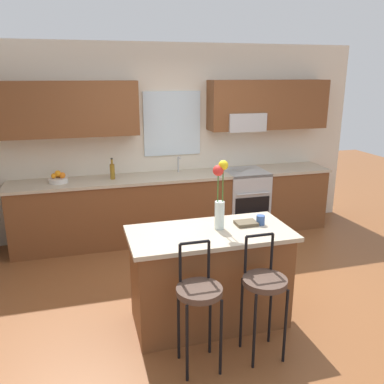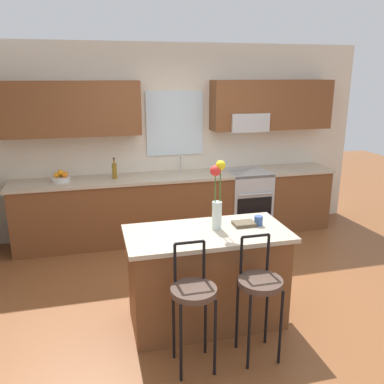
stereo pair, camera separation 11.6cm
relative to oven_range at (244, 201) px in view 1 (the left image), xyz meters
name	(u,v)px [view 1 (the left image)]	position (x,y,z in m)	size (l,w,h in m)	color
ground_plane	(215,294)	(-1.02, -1.68, -0.46)	(14.00, 14.00, 0.00)	brown
back_wall_assembly	(174,130)	(-1.00, 0.31, 1.05)	(5.60, 0.50, 2.70)	beige
counter_run	(178,205)	(-1.02, 0.02, 0.01)	(4.56, 0.64, 0.92)	brown
sink_faucet	(179,163)	(-0.97, 0.17, 0.60)	(0.02, 0.13, 0.23)	#B7BABC
oven_range	(244,201)	(0.00, 0.00, 0.00)	(0.60, 0.64, 0.92)	#B7BABC
kitchen_island	(210,277)	(-1.23, -2.12, 0.00)	(1.48, 0.73, 0.92)	brown
bar_stool_near	(199,296)	(-1.51, -2.70, 0.18)	(0.36, 0.36, 1.04)	black
bar_stool_middle	(264,286)	(-0.96, -2.70, 0.18)	(0.36, 0.36, 1.04)	black
flower_vase	(220,195)	(-1.13, -2.08, 0.78)	(0.14, 0.10, 0.64)	silver
mug_ceramic	(261,220)	(-0.73, -2.09, 0.51)	(0.08, 0.08, 0.09)	#33518C
cookbook	(246,223)	(-0.86, -2.06, 0.48)	(0.20, 0.15, 0.03)	brown
fruit_bowl_oranges	(58,179)	(-2.61, 0.03, 0.51)	(0.24, 0.24, 0.16)	silver
bottle_olive_oil	(112,171)	(-1.91, 0.02, 0.57)	(0.06, 0.06, 0.29)	olive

